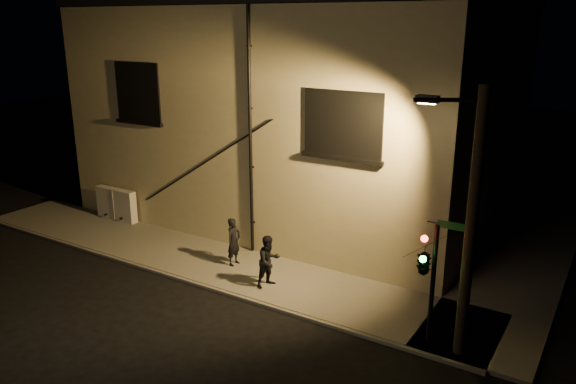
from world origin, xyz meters
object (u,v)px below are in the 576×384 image
Objects in this scene: utility_cabinet at (116,204)px; pedestrian_b at (269,261)px; pedestrian_a at (234,242)px; streetlamp_pole at (468,218)px; traffic_signal at (425,261)px.

pedestrian_b is (8.66, -1.74, 0.16)m from utility_cabinet.
pedestrian_b reaches higher than pedestrian_a.
pedestrian_a is at bearing 171.19° from streetlamp_pole.
utility_cabinet is at bearing 82.19° from pedestrian_a.
streetlamp_pole is (0.89, 0.13, 1.24)m from traffic_signal.
pedestrian_b is (1.87, -0.70, 0.00)m from pedestrian_a.
streetlamp_pole reaches higher than utility_cabinet.
pedestrian_a is 8.30m from streetlamp_pole.
streetlamp_pole is at bearing 8.29° from traffic_signal.
streetlamp_pole reaches higher than traffic_signal.
streetlamp_pole is (14.56, -2.24, 2.81)m from utility_cabinet.
pedestrian_b is 0.49× the size of traffic_signal.
streetlamp_pole is at bearing -8.75° from utility_cabinet.
utility_cabinet is 15.00m from streetlamp_pole.
traffic_signal is at bearing -171.71° from streetlamp_pole.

